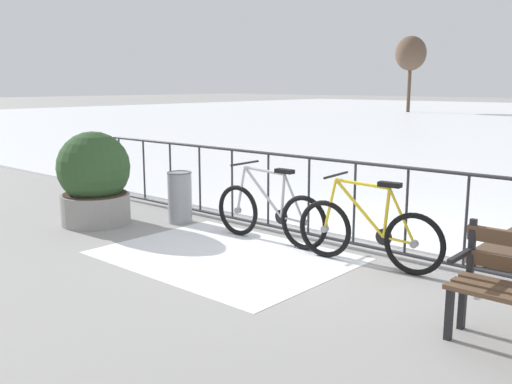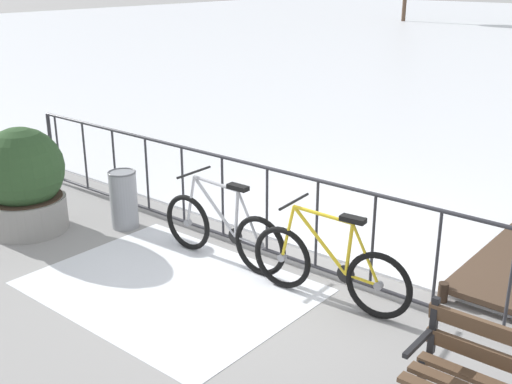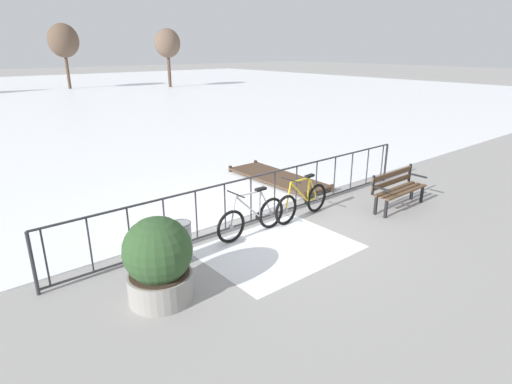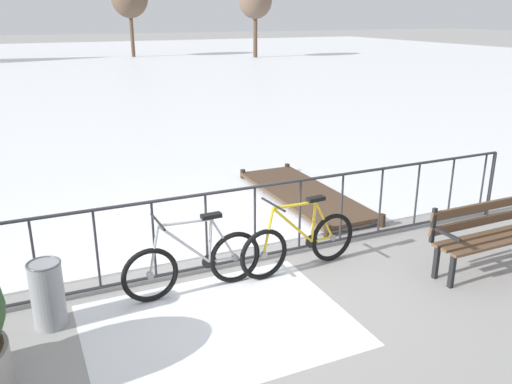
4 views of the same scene
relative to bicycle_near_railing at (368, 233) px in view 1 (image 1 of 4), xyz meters
The scene contains 8 objects.
ground_plane 0.95m from the bicycle_near_railing, 151.33° to the left, with size 160.00×160.00×0.00m, color gray.
snow_patch 1.65m from the bicycle_near_railing, 150.95° to the right, with size 2.75×2.08×0.01m, color white.
railing_fence 0.89m from the bicycle_near_railing, 151.33° to the left, with size 9.06×0.06×1.07m.
bicycle_near_railing is the anchor object (origin of this frame).
bicycle_second 1.40m from the bicycle_near_railing, behind, with size 1.71×0.52×0.97m.
planter_with_shrub 3.97m from the bicycle_near_railing, 167.31° to the right, with size 1.01×1.01×1.31m.
trash_bin 3.02m from the bicycle_near_railing, behind, with size 0.35×0.35×0.73m.
tree_centre 35.36m from the bicycle_near_railing, 116.05° to the left, with size 2.10×2.10×5.15m.
Camera 1 is at (3.80, -5.68, 1.95)m, focal length 39.98 mm.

